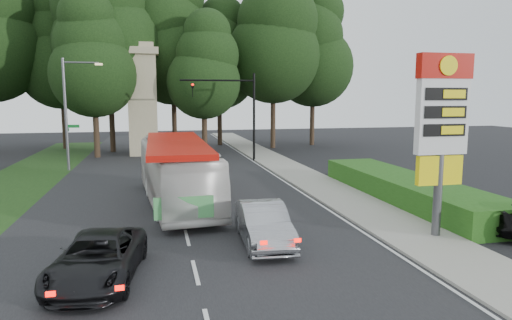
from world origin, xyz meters
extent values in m
plane|color=black|center=(0.00, 0.00, 0.00)|extent=(120.00, 120.00, 0.00)
cube|color=black|center=(0.00, 12.00, 0.01)|extent=(14.00, 80.00, 0.02)
cube|color=gray|center=(8.50, 12.00, 0.06)|extent=(3.00, 80.00, 0.12)
cube|color=#193814|center=(-9.50, 18.00, 0.01)|extent=(5.00, 50.00, 0.02)
cube|color=#1E4B14|center=(11.50, 8.00, 0.60)|extent=(3.00, 14.00, 1.20)
cylinder|color=#59595E|center=(9.20, 2.00, 1.60)|extent=(0.32, 0.32, 3.20)
cube|color=yellow|center=(9.20, 2.00, 2.60)|extent=(1.80, 0.25, 1.10)
cube|color=silver|center=(9.20, 2.00, 4.60)|extent=(2.00, 0.35, 2.80)
cube|color=#B31109|center=(9.20, 2.00, 6.40)|extent=(2.10, 0.40, 0.90)
cylinder|color=yellow|center=(9.20, 1.78, 6.40)|extent=(0.70, 0.05, 0.70)
cube|color=black|center=(9.20, 1.81, 5.40)|extent=(1.70, 0.04, 0.45)
cube|color=black|center=(9.20, 1.81, 4.75)|extent=(1.70, 0.04, 0.45)
cube|color=black|center=(9.20, 1.81, 4.10)|extent=(1.70, 0.04, 0.45)
cylinder|color=black|center=(7.00, 24.00, 3.60)|extent=(0.20, 0.20, 7.20)
cylinder|color=black|center=(4.00, 24.00, 6.60)|extent=(6.00, 0.14, 0.14)
imported|color=black|center=(2.00, 24.00, 6.35)|extent=(0.18, 0.22, 1.10)
sphere|color=#FF0C05|center=(2.00, 23.85, 6.25)|extent=(0.18, 0.18, 0.18)
cylinder|color=#59595E|center=(-7.20, 22.00, 4.00)|extent=(0.20, 0.20, 8.00)
cylinder|color=#59595E|center=(-6.00, 22.00, 7.70)|extent=(2.40, 0.12, 0.12)
cube|color=#FFE599|center=(-4.80, 22.00, 7.60)|extent=(0.50, 0.22, 0.14)
cube|color=#0C591E|center=(-6.75, 22.00, 3.20)|extent=(0.85, 0.04, 0.22)
cube|color=#0C591E|center=(-7.20, 22.45, 2.90)|extent=(0.04, 0.85, 0.22)
cube|color=tan|center=(-2.00, 30.00, 4.50)|extent=(2.50, 2.50, 9.00)
cube|color=tan|center=(-2.00, 30.00, 9.30)|extent=(3.00, 3.00, 0.60)
cube|color=tan|center=(-2.00, 30.00, 9.80)|extent=(2.20, 2.20, 0.50)
cylinder|color=#2D2116|center=(-10.00, 37.00, 2.70)|extent=(0.50, 0.50, 5.40)
sphere|color=black|center=(-10.00, 37.00, 8.25)|extent=(8.40, 8.40, 8.40)
sphere|color=black|center=(-10.00, 37.00, 11.25)|extent=(7.20, 7.20, 7.20)
sphere|color=black|center=(-10.00, 37.00, 13.80)|extent=(5.40, 5.40, 5.40)
cylinder|color=#2D2116|center=(-5.00, 33.00, 3.24)|extent=(0.50, 0.50, 6.48)
sphere|color=black|center=(-5.00, 33.00, 9.90)|extent=(10.08, 10.08, 10.08)
sphere|color=black|center=(-5.00, 33.00, 13.50)|extent=(8.64, 8.64, 8.64)
cylinder|color=#2D2116|center=(1.00, 35.00, 2.97)|extent=(0.50, 0.50, 5.94)
sphere|color=black|center=(1.00, 35.00, 9.08)|extent=(9.24, 9.24, 9.24)
sphere|color=black|center=(1.00, 35.00, 12.38)|extent=(7.92, 7.92, 7.92)
cylinder|color=#2D2116|center=(6.00, 37.00, 2.61)|extent=(0.50, 0.50, 5.22)
sphere|color=black|center=(6.00, 37.00, 7.97)|extent=(8.12, 8.12, 8.12)
sphere|color=black|center=(6.00, 37.00, 10.88)|extent=(6.96, 6.96, 6.96)
sphere|color=black|center=(6.00, 37.00, 13.34)|extent=(5.22, 5.22, 5.22)
cylinder|color=#2D2116|center=(11.00, 33.00, 3.06)|extent=(0.50, 0.50, 6.12)
sphere|color=black|center=(11.00, 33.00, 9.35)|extent=(9.52, 9.52, 9.52)
sphere|color=black|center=(11.00, 33.00, 12.75)|extent=(8.16, 8.16, 8.16)
cylinder|color=#2D2116|center=(16.00, 35.00, 2.79)|extent=(0.50, 0.50, 5.58)
sphere|color=black|center=(16.00, 35.00, 8.53)|extent=(8.68, 8.68, 8.68)
sphere|color=black|center=(16.00, 35.00, 11.62)|extent=(7.44, 7.44, 7.44)
sphere|color=black|center=(16.00, 35.00, 14.26)|extent=(5.58, 5.58, 5.58)
cylinder|color=#2D2116|center=(-6.00, 29.00, 2.34)|extent=(0.50, 0.50, 4.68)
sphere|color=black|center=(-6.00, 29.00, 7.15)|extent=(7.28, 7.28, 7.28)
sphere|color=black|center=(-6.00, 29.00, 9.75)|extent=(6.24, 6.24, 6.24)
sphere|color=black|center=(-6.00, 29.00, 11.96)|extent=(4.68, 4.68, 4.68)
cylinder|color=#2D2116|center=(3.50, 29.50, 2.16)|extent=(0.50, 0.50, 4.32)
sphere|color=black|center=(3.50, 29.50, 6.60)|extent=(6.72, 6.72, 6.72)
sphere|color=black|center=(3.50, 29.50, 9.00)|extent=(5.76, 5.76, 5.76)
sphere|color=black|center=(3.50, 29.50, 11.04)|extent=(4.32, 4.32, 4.32)
imported|color=white|center=(-0.08, 9.76, 1.58)|extent=(3.65, 11.52, 3.15)
imported|color=#999AA0|center=(2.67, 2.73, 0.74)|extent=(1.80, 4.59, 1.49)
imported|color=black|center=(-2.80, 0.55, 0.67)|extent=(2.85, 5.07, 1.34)
camera|label=1|loc=(-1.11, -12.81, 5.31)|focal=32.00mm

